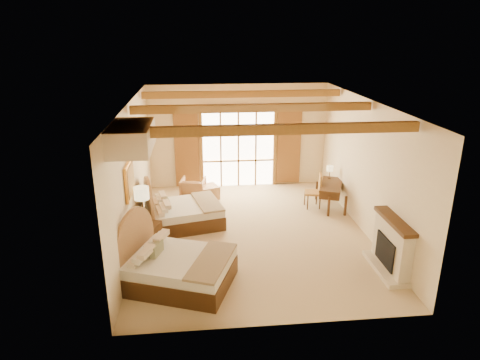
{
  "coord_description": "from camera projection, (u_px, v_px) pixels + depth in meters",
  "views": [
    {
      "loc": [
        -1.25,
        -9.41,
        4.71
      ],
      "look_at": [
        -0.28,
        0.2,
        1.32
      ],
      "focal_mm": 32.0,
      "sensor_mm": 36.0,
      "label": 1
    }
  ],
  "objects": [
    {
      "name": "floor_lamp",
      "position": [
        142.0,
        197.0,
        9.24
      ],
      "size": [
        0.32,
        0.32,
        1.53
      ],
      "color": "#372617",
      "rests_on": "floor"
    },
    {
      "name": "wall_back",
      "position": [
        238.0,
        136.0,
        13.27
      ],
      "size": [
        5.5,
        0.0,
        5.5
      ],
      "primitive_type": "plane",
      "rotation": [
        1.57,
        0.0,
        0.0
      ],
      "color": "beige",
      "rests_on": "ground"
    },
    {
      "name": "wall_left",
      "position": [
        133.0,
        175.0,
        9.72
      ],
      "size": [
        0.0,
        7.0,
        7.0
      ],
      "primitive_type": "plane",
      "rotation": [
        1.57,
        0.0,
        1.57
      ],
      "color": "beige",
      "rests_on": "ground"
    },
    {
      "name": "desk_lamp",
      "position": [
        330.0,
        169.0,
        12.2
      ],
      "size": [
        0.18,
        0.18,
        0.36
      ],
      "color": "#372617",
      "rests_on": "desk"
    },
    {
      "name": "desk",
      "position": [
        331.0,
        195.0,
        11.93
      ],
      "size": [
        0.99,
        1.4,
        0.7
      ],
      "rotation": [
        0.0,
        0.0,
        -0.38
      ],
      "color": "#3F2212",
      "rests_on": "floor"
    },
    {
      "name": "armchair",
      "position": [
        193.0,
        189.0,
        12.53
      ],
      "size": [
        0.8,
        0.82,
        0.64
      ],
      "primitive_type": "imported",
      "rotation": [
        0.0,
        0.0,
        -3.33
      ],
      "color": "#AE7747",
      "rests_on": "floor"
    },
    {
      "name": "ceiling_beams",
      "position": [
        253.0,
        108.0,
        9.49
      ],
      "size": [
        5.39,
        4.6,
        0.18
      ],
      "primitive_type": null,
      "color": "#9C662D",
      "rests_on": "ceiling"
    },
    {
      "name": "fireplace",
      "position": [
        391.0,
        248.0,
        8.71
      ],
      "size": [
        0.46,
        1.4,
        1.16
      ],
      "color": "beige",
      "rests_on": "ground"
    },
    {
      "name": "painting",
      "position": [
        130.0,
        179.0,
        8.97
      ],
      "size": [
        0.06,
        0.95,
        0.75
      ],
      "color": "gold",
      "rests_on": "wall_left"
    },
    {
      "name": "ceiling",
      "position": [
        253.0,
        102.0,
        9.45
      ],
      "size": [
        7.0,
        7.0,
        0.0
      ],
      "primitive_type": "plane",
      "rotation": [
        3.14,
        0.0,
        0.0
      ],
      "color": "#AA6737",
      "rests_on": "ground"
    },
    {
      "name": "desk_chair",
      "position": [
        313.0,
        197.0,
        11.96
      ],
      "size": [
        0.51,
        0.51,
        0.98
      ],
      "rotation": [
        0.0,
        0.0,
        -0.2
      ],
      "color": "#B07635",
      "rests_on": "floor"
    },
    {
      "name": "ottoman",
      "position": [
        209.0,
        192.0,
        12.64
      ],
      "size": [
        0.68,
        0.68,
        0.39
      ],
      "primitive_type": "cube",
      "rotation": [
        0.0,
        0.0,
        0.36
      ],
      "color": "tan",
      "rests_on": "floor"
    },
    {
      "name": "bed_far",
      "position": [
        179.0,
        212.0,
        10.82
      ],
      "size": [
        2.12,
        1.76,
        1.2
      ],
      "rotation": [
        0.0,
        0.0,
        0.23
      ],
      "color": "#3F2212",
      "rests_on": "floor"
    },
    {
      "name": "canopy_valance",
      "position": [
        131.0,
        137.0,
        7.43
      ],
      "size": [
        0.7,
        1.4,
        0.45
      ],
      "primitive_type": "cube",
      "color": "beige",
      "rests_on": "ceiling"
    },
    {
      "name": "french_doors",
      "position": [
        238.0,
        148.0,
        13.33
      ],
      "size": [
        3.95,
        0.08,
        2.6
      ],
      "color": "white",
      "rests_on": "ground"
    },
    {
      "name": "nightstand",
      "position": [
        149.0,
        236.0,
        9.73
      ],
      "size": [
        0.62,
        0.62,
        0.59
      ],
      "primitive_type": "cube",
      "rotation": [
        0.0,
        0.0,
        -0.34
      ],
      "color": "#3F2212",
      "rests_on": "floor"
    },
    {
      "name": "wall_right",
      "position": [
        366.0,
        168.0,
        10.25
      ],
      "size": [
        0.0,
        7.0,
        7.0
      ],
      "primitive_type": "plane",
      "rotation": [
        1.57,
        0.0,
        -1.57
      ],
      "color": "beige",
      "rests_on": "ground"
    },
    {
      "name": "floor",
      "position": [
        252.0,
        233.0,
        10.51
      ],
      "size": [
        7.0,
        7.0,
        0.0
      ],
      "primitive_type": "plane",
      "color": "tan",
      "rests_on": "ground"
    },
    {
      "name": "bed_near",
      "position": [
        172.0,
        267.0,
        8.27
      ],
      "size": [
        2.45,
        2.07,
        1.29
      ],
      "rotation": [
        0.0,
        0.0,
        -0.36
      ],
      "color": "#3F2212",
      "rests_on": "floor"
    }
  ]
}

